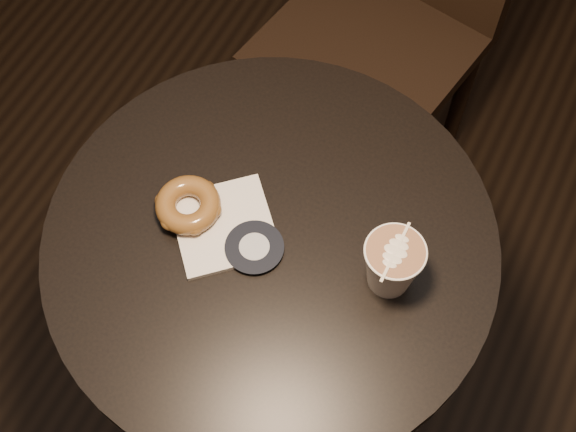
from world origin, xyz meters
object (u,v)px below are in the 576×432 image
(pastry_bag, at_px, (224,226))
(latte_cup, at_px, (392,266))
(cafe_table, at_px, (273,289))
(doughnut, at_px, (188,205))

(pastry_bag, height_order, latte_cup, latte_cup)
(cafe_table, relative_size, pastry_bag, 5.13)
(latte_cup, bearing_deg, pastry_bag, -172.87)
(pastry_bag, bearing_deg, doughnut, 139.06)
(cafe_table, xyz_separation_m, pastry_bag, (-0.07, -0.01, 0.20))
(cafe_table, distance_m, latte_cup, 0.31)
(cafe_table, height_order, doughnut, doughnut)
(doughnut, xyz_separation_m, latte_cup, (0.32, 0.03, 0.03))
(pastry_bag, distance_m, doughnut, 0.06)
(cafe_table, distance_m, pastry_bag, 0.22)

